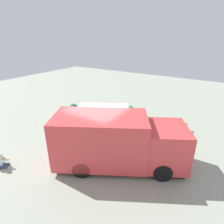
{
  "coord_description": "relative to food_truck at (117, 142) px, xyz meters",
  "views": [
    {
      "loc": [
        6.42,
        4.84,
        5.42
      ],
      "look_at": [
        -2.0,
        -0.54,
        1.28
      ],
      "focal_mm": 29.71,
      "sensor_mm": 36.0,
      "label": 1
    }
  ],
  "objects": [
    {
      "name": "ground_plane",
      "position": [
        -0.48,
        -1.31,
        -1.14
      ],
      "size": [
        40.0,
        40.0,
        0.0
      ],
      "primitive_type": "plane",
      "color": "#9BA390"
    },
    {
      "name": "food_truck",
      "position": [
        0.0,
        0.0,
        0.0
      ],
      "size": [
        4.47,
        5.86,
        2.36
      ],
      "color": "#DB3F3F",
      "rests_on": "ground_plane"
    },
    {
      "name": "planter_flowering_near",
      "position": [
        -3.32,
        -5.77,
        -0.74
      ],
      "size": [
        0.57,
        0.57,
        0.75
      ],
      "color": "#AB7758",
      "rests_on": "ground_plane"
    },
    {
      "name": "planter_flowering_far",
      "position": [
        -3.99,
        -0.4,
        -0.73
      ],
      "size": [
        0.58,
        0.58,
        0.8
      ],
      "color": "gray",
      "rests_on": "ground_plane"
    },
    {
      "name": "planter_flowering_side",
      "position": [
        -4.99,
        -1.99,
        -0.71
      ],
      "size": [
        0.64,
        0.64,
        0.84
      ],
      "color": "#46565D",
      "rests_on": "ground_plane"
    },
    {
      "name": "plaza_bench",
      "position": [
        -4.33,
        1.77,
        -0.79
      ],
      "size": [
        1.56,
        0.42,
        0.47
      ],
      "color": "#955E3F",
      "rests_on": "ground_plane"
    }
  ]
}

